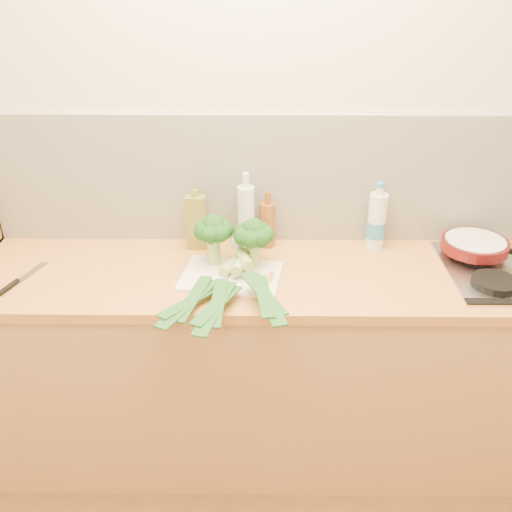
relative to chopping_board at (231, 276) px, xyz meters
The scene contains 14 objects.
room_shell 0.44m from the chopping_board, 72.75° to the left, with size 3.50×3.50×3.50m.
counter 0.47m from the chopping_board, 24.42° to the left, with size 3.20×0.62×0.90m.
chopping_board is the anchor object (origin of this frame).
broccoli_left 0.19m from the chopping_board, 126.69° to the left, with size 0.15×0.15×0.21m.
broccoli_right 0.18m from the chopping_board, 41.89° to the left, with size 0.16×0.16×0.20m.
leek_front 0.05m from the chopping_board, 141.19° to the right, with size 0.34×0.63×0.04m.
leek_mid 0.06m from the chopping_board, 57.50° to the right, with size 0.22×0.70×0.04m.
leek_back 0.12m from the chopping_board, 41.18° to the right, with size 0.22×0.61×0.04m.
chefs_knife 0.81m from the chopping_board, behind, with size 0.11×0.27×0.02m.
skillet 0.99m from the chopping_board, ahead, with size 0.37×0.26×0.05m.
oil_tin 0.31m from the chopping_board, 121.45° to the left, with size 0.08×0.05×0.26m.
glass_bottle 0.29m from the chopping_board, 78.31° to the left, with size 0.07×0.07×0.33m.
amber_bottle 0.32m from the chopping_board, 63.05° to the left, with size 0.06×0.06×0.24m.
water_bottle 0.66m from the chopping_board, 24.12° to the left, with size 0.08×0.08×0.27m.
Camera 1 is at (0.01, -0.74, 1.98)m, focal length 40.00 mm.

